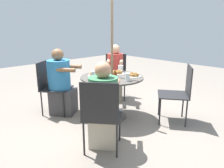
{
  "coord_description": "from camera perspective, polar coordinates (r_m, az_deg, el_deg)",
  "views": [
    {
      "loc": [
        -2.56,
        2.47,
        1.56
      ],
      "look_at": [
        0.0,
        0.0,
        0.59
      ],
      "focal_mm": 35.0,
      "sensor_mm": 36.0,
      "label": 1
    }
  ],
  "objects": [
    {
      "name": "pancake_plate_c",
      "position": [
        3.66,
        5.74,
        2.3
      ],
      "size": [
        0.25,
        0.25,
        0.07
      ],
      "color": "white",
      "rests_on": "patio_table"
    },
    {
      "name": "diner_east",
      "position": [
        2.85,
        -2.19,
        -6.44
      ],
      "size": [
        0.6,
        0.62,
        1.13
      ],
      "rotation": [
        0.0,
        0.0,
        -2.46
      ],
      "color": "beige",
      "rests_on": "ground"
    },
    {
      "name": "umbrella_pole",
      "position": [
        3.6,
        0.0,
        6.94
      ],
      "size": [
        0.04,
        0.04,
        2.08
      ],
      "primitive_type": "cylinder",
      "color": "#846B4C",
      "rests_on": "ground"
    },
    {
      "name": "patio_table",
      "position": [
        3.69,
        0.0,
        -0.09
      ],
      "size": [
        1.05,
        1.05,
        0.72
      ],
      "color": "#4C4742",
      "rests_on": "ground"
    },
    {
      "name": "pancake_plate_b",
      "position": [
        3.82,
        1.5,
        2.95
      ],
      "size": [
        0.25,
        0.25,
        0.07
      ],
      "color": "white",
      "rests_on": "patio_table"
    },
    {
      "name": "pancake_plate_a",
      "position": [
        3.7,
        -4.38,
        2.58
      ],
      "size": [
        0.25,
        0.25,
        0.08
      ],
      "color": "white",
      "rests_on": "patio_table"
    },
    {
      "name": "diner_west",
      "position": [
        4.59,
        0.82,
        2.41
      ],
      "size": [
        0.55,
        0.56,
        1.17
      ],
      "rotation": [
        0.0,
        0.0,
        0.73
      ],
      "color": "gray",
      "rests_on": "ground"
    },
    {
      "name": "patio_chair_east",
      "position": [
        2.67,
        -2.82,
        -7.38
      ],
      "size": [
        0.67,
        0.67,
        0.94
      ],
      "rotation": [
        0.0,
        0.0,
        -2.46
      ],
      "color": "#232326",
      "rests_on": "ground"
    },
    {
      "name": "patio_chair_north",
      "position": [
        4.05,
        -15.61,
        0.01
      ],
      "size": [
        0.66,
        0.66,
        0.94
      ],
      "rotation": [
        0.0,
        0.0,
        -4.09
      ],
      "color": "#232326",
      "rests_on": "ground"
    },
    {
      "name": "diner_north",
      "position": [
        3.97,
        -13.16,
        -0.3
      ],
      "size": [
        0.64,
        0.61,
        1.17
      ],
      "rotation": [
        0.0,
        0.0,
        -4.09
      ],
      "color": "#3D3D42",
      "rests_on": "ground"
    },
    {
      "name": "patio_chair_south",
      "position": [
        3.68,
        17.23,
        -1.62
      ],
      "size": [
        0.66,
        0.66,
        0.94
      ],
      "rotation": [
        0.0,
        0.0,
        -0.94
      ],
      "color": "#232326",
      "rests_on": "ground"
    },
    {
      "name": "drinking_glass_b",
      "position": [
        3.36,
        4.05,
        1.82
      ],
      "size": [
        0.07,
        0.07,
        0.12
      ],
      "primitive_type": "cylinder",
      "color": "silver",
      "rests_on": "patio_table"
    },
    {
      "name": "coffee_cup",
      "position": [
        4.04,
        2.28,
        4.08
      ],
      "size": [
        0.09,
        0.09,
        0.12
      ],
      "color": "white",
      "rests_on": "patio_table"
    },
    {
      "name": "patio_chair_west",
      "position": [
        4.77,
        0.94,
        2.86
      ],
      "size": [
        0.67,
        0.67,
        0.94
      ],
      "rotation": [
        0.0,
        0.0,
        0.73
      ],
      "color": "#232326",
      "rests_on": "ground"
    },
    {
      "name": "syrup_bottle",
      "position": [
        3.51,
        0.76,
        2.25
      ],
      "size": [
        0.09,
        0.07,
        0.13
      ],
      "color": "#602D0F",
      "rests_on": "patio_table"
    },
    {
      "name": "drinking_glass_a",
      "position": [
        3.49,
        -4.87,
        2.36
      ],
      "size": [
        0.08,
        0.08,
        0.13
      ],
      "primitive_type": "cylinder",
      "color": "silver",
      "rests_on": "patio_table"
    },
    {
      "name": "ground_plane",
      "position": [
        3.89,
        0.0,
        -8.45
      ],
      "size": [
        12.0,
        12.0,
        0.0
      ],
      "primitive_type": "plane",
      "color": "gray"
    }
  ]
}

